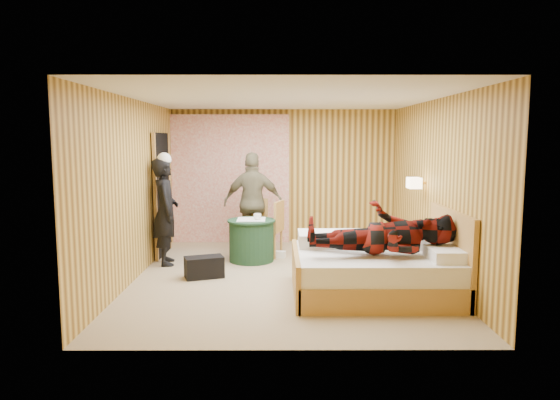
{
  "coord_description": "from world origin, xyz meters",
  "views": [
    {
      "loc": [
        -0.1,
        -6.92,
        1.94
      ],
      "look_at": [
        -0.07,
        0.41,
        1.05
      ],
      "focal_mm": 32.0,
      "sensor_mm": 36.0,
      "label": 1
    }
  ],
  "objects_px": {
    "chair_far": "(254,221)",
    "chair_near": "(273,225)",
    "nightstand": "(409,251)",
    "man_on_bed": "(382,221)",
    "wall_lamp": "(414,183)",
    "bed": "(375,270)",
    "woman_standing": "(166,211)",
    "man_at_table": "(253,203)",
    "duffel_bag": "(204,267)",
    "round_table": "(251,240)"
  },
  "relations": [
    {
      "from": "nightstand",
      "to": "man_on_bed",
      "type": "relative_size",
      "value": 0.3
    },
    {
      "from": "bed",
      "to": "man_at_table",
      "type": "xyz_separation_m",
      "value": [
        -1.66,
        2.36,
        0.55
      ]
    },
    {
      "from": "chair_near",
      "to": "duffel_bag",
      "type": "xyz_separation_m",
      "value": [
        -0.96,
        -1.26,
        -0.39
      ]
    },
    {
      "from": "round_table",
      "to": "man_at_table",
      "type": "height_order",
      "value": "man_at_table"
    },
    {
      "from": "nightstand",
      "to": "man_at_table",
      "type": "height_order",
      "value": "man_at_table"
    },
    {
      "from": "nightstand",
      "to": "bed",
      "type": "bearing_deg",
      "value": -121.04
    },
    {
      "from": "woman_standing",
      "to": "nightstand",
      "type": "bearing_deg",
      "value": -107.9
    },
    {
      "from": "chair_far",
      "to": "bed",
      "type": "bearing_deg",
      "value": -42.28
    },
    {
      "from": "chair_near",
      "to": "man_on_bed",
      "type": "bearing_deg",
      "value": 49.65
    },
    {
      "from": "bed",
      "to": "man_at_table",
      "type": "height_order",
      "value": "man_at_table"
    },
    {
      "from": "bed",
      "to": "round_table",
      "type": "xyz_separation_m",
      "value": [
        -1.66,
        1.72,
        0.03
      ]
    },
    {
      "from": "wall_lamp",
      "to": "nightstand",
      "type": "distance_m",
      "value": 1.03
    },
    {
      "from": "bed",
      "to": "man_at_table",
      "type": "bearing_deg",
      "value": 125.02
    },
    {
      "from": "man_at_table",
      "to": "round_table",
      "type": "bearing_deg",
      "value": 90.49
    },
    {
      "from": "round_table",
      "to": "duffel_bag",
      "type": "bearing_deg",
      "value": -122.29
    },
    {
      "from": "man_at_table",
      "to": "chair_near",
      "type": "bearing_deg",
      "value": 134.34
    },
    {
      "from": "round_table",
      "to": "man_at_table",
      "type": "bearing_deg",
      "value": 90.0
    },
    {
      "from": "wall_lamp",
      "to": "bed",
      "type": "bearing_deg",
      "value": -122.74
    },
    {
      "from": "nightstand",
      "to": "chair_near",
      "type": "distance_m",
      "value": 2.22
    },
    {
      "from": "wall_lamp",
      "to": "chair_near",
      "type": "height_order",
      "value": "wall_lamp"
    },
    {
      "from": "wall_lamp",
      "to": "duffel_bag",
      "type": "relative_size",
      "value": 0.49
    },
    {
      "from": "nightstand",
      "to": "chair_near",
      "type": "relative_size",
      "value": 0.57
    },
    {
      "from": "duffel_bag",
      "to": "round_table",
      "type": "bearing_deg",
      "value": 38.26
    },
    {
      "from": "bed",
      "to": "woman_standing",
      "type": "bearing_deg",
      "value": 152.85
    },
    {
      "from": "wall_lamp",
      "to": "round_table",
      "type": "distance_m",
      "value": 2.68
    },
    {
      "from": "chair_far",
      "to": "woman_standing",
      "type": "distance_m",
      "value": 1.59
    },
    {
      "from": "chair_far",
      "to": "chair_near",
      "type": "distance_m",
      "value": 0.46
    },
    {
      "from": "bed",
      "to": "man_on_bed",
      "type": "distance_m",
      "value": 0.69
    },
    {
      "from": "chair_far",
      "to": "duffel_bag",
      "type": "bearing_deg",
      "value": -99.08
    },
    {
      "from": "wall_lamp",
      "to": "bed",
      "type": "xyz_separation_m",
      "value": [
        -0.8,
        -1.24,
        -0.99
      ]
    },
    {
      "from": "round_table",
      "to": "man_on_bed",
      "type": "xyz_separation_m",
      "value": [
        1.68,
        -1.95,
        0.63
      ]
    },
    {
      "from": "round_table",
      "to": "woman_standing",
      "type": "relative_size",
      "value": 0.46
    },
    {
      "from": "round_table",
      "to": "chair_far",
      "type": "height_order",
      "value": "chair_far"
    },
    {
      "from": "chair_near",
      "to": "duffel_bag",
      "type": "height_order",
      "value": "chair_near"
    },
    {
      "from": "bed",
      "to": "duffel_bag",
      "type": "distance_m",
      "value": 2.4
    },
    {
      "from": "man_at_table",
      "to": "bed",
      "type": "bearing_deg",
      "value": 125.51
    },
    {
      "from": "woman_standing",
      "to": "man_on_bed",
      "type": "distance_m",
      "value": 3.48
    },
    {
      "from": "duffel_bag",
      "to": "chair_far",
      "type": "bearing_deg",
      "value": 48.78
    },
    {
      "from": "woman_standing",
      "to": "chair_far",
      "type": "bearing_deg",
      "value": -72.53
    },
    {
      "from": "chair_far",
      "to": "duffel_bag",
      "type": "relative_size",
      "value": 1.75
    },
    {
      "from": "nightstand",
      "to": "chair_far",
      "type": "bearing_deg",
      "value": 155.67
    },
    {
      "from": "round_table",
      "to": "wall_lamp",
      "type": "bearing_deg",
      "value": -11.08
    },
    {
      "from": "duffel_bag",
      "to": "man_at_table",
      "type": "relative_size",
      "value": 0.31
    },
    {
      "from": "man_at_table",
      "to": "man_on_bed",
      "type": "xyz_separation_m",
      "value": [
        1.68,
        -2.59,
        0.1
      ]
    },
    {
      "from": "chair_near",
      "to": "man_at_table",
      "type": "relative_size",
      "value": 0.54
    },
    {
      "from": "wall_lamp",
      "to": "round_table",
      "type": "relative_size",
      "value": 0.34
    },
    {
      "from": "bed",
      "to": "woman_standing",
      "type": "height_order",
      "value": "woman_standing"
    },
    {
      "from": "wall_lamp",
      "to": "duffel_bag",
      "type": "distance_m",
      "value": 3.32
    },
    {
      "from": "man_on_bed",
      "to": "wall_lamp",
      "type": "bearing_deg",
      "value": 62.24
    },
    {
      "from": "woman_standing",
      "to": "man_at_table",
      "type": "height_order",
      "value": "man_at_table"
    }
  ]
}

